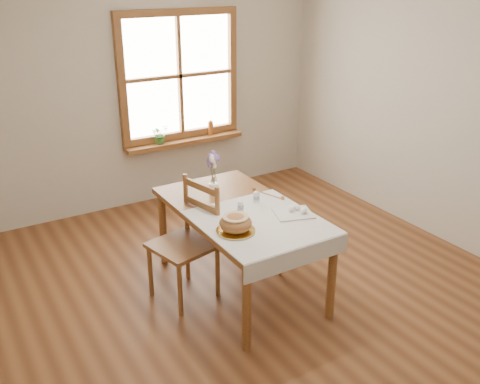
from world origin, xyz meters
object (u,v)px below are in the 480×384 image
object	(u,v)px
dining_table	(240,218)
chair_left	(183,244)
flower_vase	(214,189)
bread_plate	(236,231)
chair_right	(278,226)

from	to	relation	value
dining_table	chair_left	size ratio (longest dim) A/B	1.60
flower_vase	dining_table	bearing A→B (deg)	-84.26
chair_left	flower_vase	distance (m)	0.59
bread_plate	flower_vase	distance (m)	0.77
chair_right	flower_vase	distance (m)	0.72
chair_left	flower_vase	bearing A→B (deg)	107.64
bread_plate	dining_table	bearing A→B (deg)	54.60
bread_plate	flower_vase	size ratio (longest dim) A/B	3.10
dining_table	bread_plate	xyz separation A→B (m)	(-0.25, -0.36, 0.10)
bread_plate	flower_vase	world-z (taller)	flower_vase
chair_left	flower_vase	size ratio (longest dim) A/B	10.78
flower_vase	bread_plate	bearing A→B (deg)	-106.21
chair_right	flower_vase	size ratio (longest dim) A/B	8.45
bread_plate	flower_vase	bearing A→B (deg)	73.79
chair_left	chair_right	distance (m)	0.99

